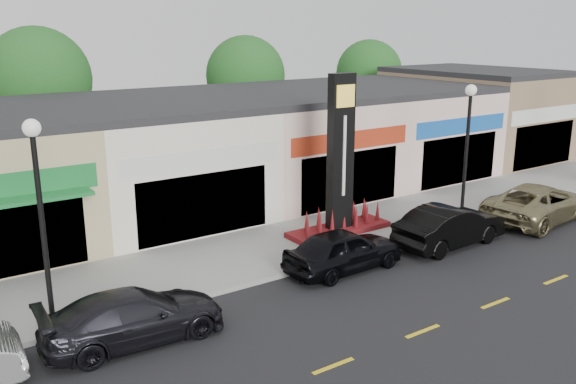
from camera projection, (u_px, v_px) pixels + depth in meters
name	position (u px, v px, depth m)	size (l,w,h in m)	color
ground	(349.00, 292.00, 18.40)	(120.00, 120.00, 0.00)	black
sidewalk	(271.00, 248.00, 21.85)	(52.00, 4.30, 0.15)	gray
curb	(308.00, 268.00, 20.06)	(52.00, 0.20, 0.15)	gray
shop_cream	(151.00, 156.00, 26.09)	(7.00, 10.01, 4.80)	beige
shop_pink_w	(286.00, 140.00, 29.91)	(7.00, 10.01, 4.80)	beige
shop_pink_e	(390.00, 127.00, 33.73)	(7.00, 10.01, 4.80)	beige
shop_tan	(474.00, 113.00, 37.49)	(7.00, 10.01, 5.30)	olive
tree_rear_west	(38.00, 79.00, 30.38)	(5.20, 5.20, 7.83)	#382619
tree_rear_mid	(246.00, 76.00, 37.01)	(4.80, 4.80, 7.29)	#382619
tree_rear_east	(369.00, 73.00, 42.54)	(4.60, 4.60, 6.94)	#382619
lamp_west_near	(40.00, 205.00, 15.12)	(0.44, 0.44, 5.47)	black
lamp_east_near	(467.00, 140.00, 23.85)	(0.44, 0.44, 5.47)	black
pylon_sign	(340.00, 178.00, 22.79)	(4.20, 1.30, 6.00)	maroon
car_dark_sedan	(134.00, 316.00, 15.38)	(4.64, 1.89, 1.35)	black
car_black_sedan	(344.00, 250.00, 19.86)	(4.18, 1.68, 1.42)	black
car_black_conv	(450.00, 226.00, 22.11)	(4.59, 1.60, 1.51)	black
car_gold_suv	(539.00, 203.00, 25.01)	(5.52, 2.55, 1.53)	#887E56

